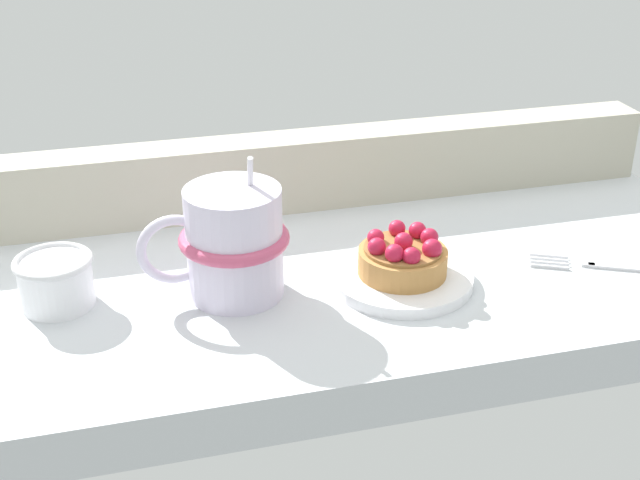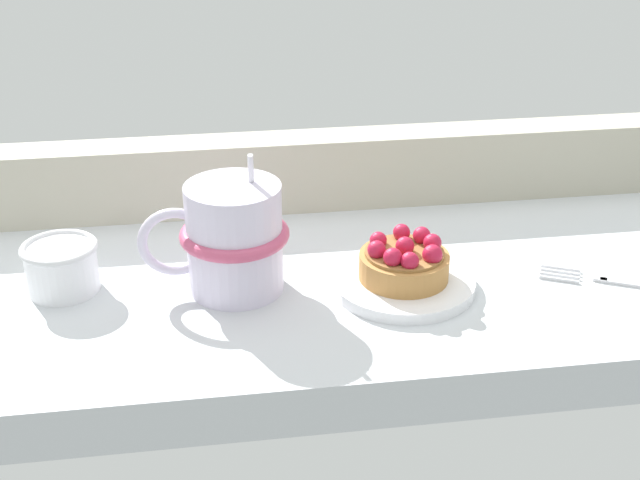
% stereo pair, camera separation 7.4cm
% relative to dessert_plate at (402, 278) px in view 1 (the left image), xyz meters
% --- Properties ---
extents(ground_plane, '(0.76, 0.35, 0.04)m').
position_rel_dessert_plate_xyz_m(ground_plane, '(-0.03, 0.04, -0.03)').
color(ground_plane, silver).
extents(window_rail_back, '(0.74, 0.05, 0.08)m').
position_rel_dessert_plate_xyz_m(window_rail_back, '(-0.03, 0.19, 0.03)').
color(window_rail_back, '#B2AD99').
rests_on(window_rail_back, ground_plane).
extents(dessert_plate, '(0.13, 0.13, 0.01)m').
position_rel_dessert_plate_xyz_m(dessert_plate, '(0.00, 0.00, 0.00)').
color(dessert_plate, white).
rests_on(dessert_plate, ground_plane).
extents(raspberry_tart, '(0.08, 0.08, 0.04)m').
position_rel_dessert_plate_xyz_m(raspberry_tart, '(0.00, -0.00, 0.02)').
color(raspberry_tart, '#B77F42').
rests_on(raspberry_tart, dessert_plate).
extents(coffee_mug, '(0.13, 0.09, 0.13)m').
position_rel_dessert_plate_xyz_m(coffee_mug, '(-0.15, 0.02, 0.04)').
color(coffee_mug, silver).
rests_on(coffee_mug, ground_plane).
extents(dessert_fork, '(0.15, 0.09, 0.01)m').
position_rel_dessert_plate_xyz_m(dessert_fork, '(0.20, -0.03, -0.00)').
color(dessert_fork, silver).
rests_on(dessert_fork, ground_plane).
extents(sugar_bowl, '(0.07, 0.07, 0.04)m').
position_rel_dessert_plate_xyz_m(sugar_bowl, '(-0.30, 0.04, 0.02)').
color(sugar_bowl, white).
rests_on(sugar_bowl, ground_plane).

